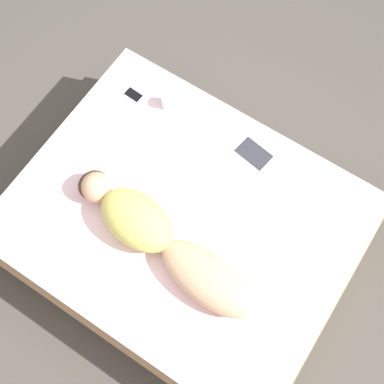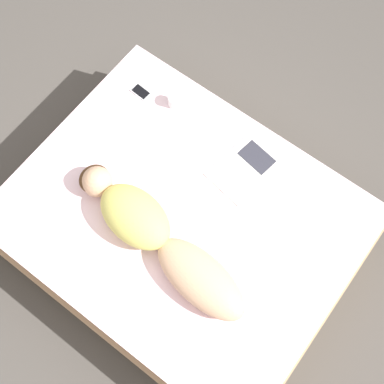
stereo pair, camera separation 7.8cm
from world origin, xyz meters
name	(u,v)px [view 2 (the right image)]	position (x,y,z in m)	size (l,w,h in m)	color
ground_plane	(183,242)	(0.00, 0.00, 0.00)	(12.00, 12.00, 0.00)	#4C4742
bed	(183,230)	(0.00, 0.00, 0.27)	(1.66, 2.07, 0.54)	tan
person	(155,236)	(-0.22, 0.03, 0.64)	(0.42, 1.28, 0.22)	tan
open_magazine	(245,168)	(0.49, -0.12, 0.55)	(0.47, 0.36, 0.01)	silver
coffee_mug	(175,100)	(0.59, 0.51, 0.59)	(0.12, 0.08, 0.09)	white
cell_phone	(141,92)	(0.52, 0.74, 0.55)	(0.09, 0.14, 0.01)	silver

